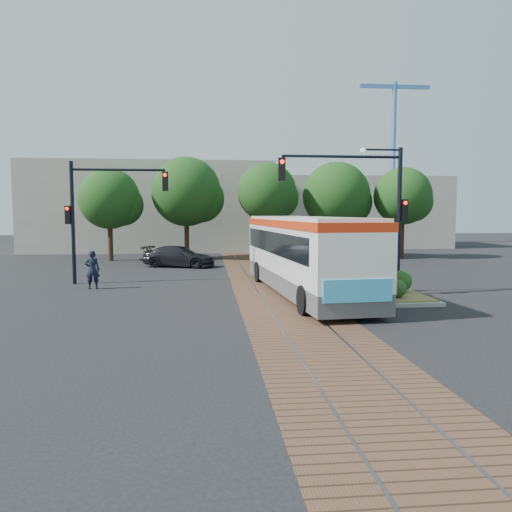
% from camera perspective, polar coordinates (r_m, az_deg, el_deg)
% --- Properties ---
extents(ground, '(120.00, 120.00, 0.00)m').
position_cam_1_polar(ground, '(21.67, 2.32, -4.35)').
color(ground, black).
rests_on(ground, ground).
extents(trackbed, '(3.60, 40.00, 0.02)m').
position_cam_1_polar(trackbed, '(25.59, 1.09, -2.89)').
color(trackbed, brown).
rests_on(trackbed, ground).
extents(tree_row, '(26.40, 5.60, 7.67)m').
position_cam_1_polar(tree_row, '(37.85, 0.74, 7.02)').
color(tree_row, '#382314').
rests_on(tree_row, ground).
extents(warehouses, '(40.00, 13.00, 8.00)m').
position_cam_1_polar(warehouses, '(49.98, -2.82, 5.33)').
color(warehouses, '#ADA899').
rests_on(warehouses, ground).
extents(crane, '(8.00, 0.50, 18.00)m').
position_cam_1_polar(crane, '(59.48, 15.43, 11.93)').
color(crane, '#3F72B2').
rests_on(crane, ground).
extents(city_bus, '(3.68, 12.62, 3.33)m').
position_cam_1_polar(city_bus, '(21.68, 5.42, 0.58)').
color(city_bus, '#4A4A4C').
rests_on(city_bus, ground).
extents(traffic_island, '(2.20, 5.20, 1.13)m').
position_cam_1_polar(traffic_island, '(21.95, 15.25, -3.53)').
color(traffic_island, gray).
rests_on(traffic_island, ground).
extents(signal_pole_main, '(5.49, 0.46, 6.00)m').
position_cam_1_polar(signal_pole_main, '(21.49, 12.99, 6.58)').
color(signal_pole_main, black).
rests_on(signal_pole_main, ground).
extents(signal_pole_left, '(4.99, 0.34, 6.00)m').
position_cam_1_polar(signal_pole_left, '(25.75, -17.81, 5.53)').
color(signal_pole_left, black).
rests_on(signal_pole_left, ground).
extents(officer, '(0.70, 0.50, 1.78)m').
position_cam_1_polar(officer, '(24.13, -18.19, -1.50)').
color(officer, black).
rests_on(officer, ground).
extents(parked_car, '(5.04, 3.29, 1.36)m').
position_cam_1_polar(parked_car, '(32.65, -8.81, -0.05)').
color(parked_car, black).
rests_on(parked_car, ground).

